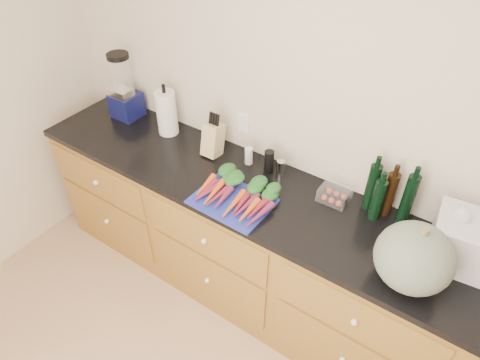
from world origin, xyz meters
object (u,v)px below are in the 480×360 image
Objects in this scene: squash at (414,258)px; blender_appliance at (124,90)px; carrots at (237,193)px; paper_towel at (167,113)px; knife_block at (213,140)px; tomato_box at (334,195)px; cutting_board at (232,201)px.

blender_appliance is (-2.06, 0.29, 0.05)m from squash.
paper_towel is at bearing 159.43° from carrots.
paper_towel is 1.44× the size of knife_block.
knife_block is at bearing 167.95° from squash.
squash is 1.71m from paper_towel.
paper_towel is at bearing -179.52° from tomato_box.
squash is at bearing -12.05° from knife_block.
paper_towel is (0.38, 0.00, -0.05)m from blender_appliance.
knife_block is at bearing -2.94° from paper_towel.
squash reaches higher than cutting_board.
paper_towel is 0.39m from knife_block.
paper_towel is (-0.74, 0.32, 0.14)m from cutting_board.
tomato_box is (1.19, 0.01, -0.11)m from paper_towel.
paper_towel is 1.84× the size of tomato_box.
cutting_board is at bearing -40.18° from knife_block.
squash is 2.09m from blender_appliance.
tomato_box is at bearing 148.22° from squash.
paper_towel reaches higher than tomato_box.
knife_block reaches higher than carrots.
blender_appliance is 1.58m from tomato_box.
blender_appliance reaches higher than carrots.
cutting_board is 0.48m from knife_block.
cutting_board is at bearing -23.27° from paper_towel.
tomato_box is at bearing 36.39° from cutting_board.
knife_block is 1.28× the size of tomato_box.
tomato_box is (0.45, 0.29, 0.00)m from carrots.
blender_appliance reaches higher than cutting_board.
squash reaches higher than paper_towel.
cutting_board is 0.05m from carrots.
carrots is (0.00, 0.04, 0.03)m from cutting_board.
carrots is at bearing -147.13° from tomato_box.
cutting_board is 0.96m from squash.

